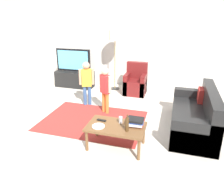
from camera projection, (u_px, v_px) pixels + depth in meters
name	position (u px, v px, depth m)	size (l,w,h in m)	color
ground	(104.00, 128.00, 4.55)	(7.80, 7.80, 0.00)	beige
wall_back	(134.00, 43.00, 6.81)	(6.00, 0.12, 2.70)	silver
area_rug	(93.00, 120.00, 4.88)	(2.20, 1.60, 0.01)	#9E2D28
tv_stand	(75.00, 79.00, 7.02)	(1.20, 0.44, 0.50)	black
tv	(73.00, 61.00, 6.80)	(1.10, 0.28, 0.71)	black
couch	(197.00, 117.00, 4.39)	(0.80, 1.80, 0.86)	black
armchair	(136.00, 83.00, 6.43)	(0.60, 0.60, 0.90)	maroon
floor_lamp	(115.00, 38.00, 6.38)	(0.36, 0.36, 1.78)	#262626
child_near_tv	(87.00, 80.00, 5.51)	(0.35, 0.21, 1.12)	#33598C
child_center	(105.00, 86.00, 5.07)	(0.33, 0.23, 1.10)	orange
coffee_table	(116.00, 128.00, 3.82)	(1.00, 0.60, 0.42)	brown
book_stack	(136.00, 122.00, 3.78)	(0.29, 0.23, 0.14)	red
bottle	(127.00, 124.00, 3.60)	(0.06, 0.06, 0.30)	#4C3319
tv_remote	(102.00, 120.00, 3.97)	(0.17, 0.05, 0.02)	black
soda_can	(121.00, 120.00, 3.88)	(0.07, 0.07, 0.12)	silver
plate	(98.00, 126.00, 3.77)	(0.22, 0.22, 0.02)	white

